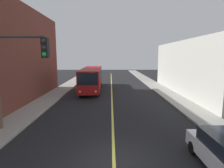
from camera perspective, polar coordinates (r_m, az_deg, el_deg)
The scene contains 7 objects.
ground_plane at distance 9.20m, azimuth 0.61°, elevation -23.40°, with size 120.00×120.00×0.00m, color black.
sidewalk_left at distance 19.75m, azimuth -21.63°, elevation -6.08°, with size 2.50×90.00×0.15m, color gray.
sidewalk_right at distance 19.86m, azimuth 21.56°, elevation -5.99°, with size 2.50×90.00×0.15m, color gray.
lane_stripe_center at distance 23.31m, azimuth -0.07°, elevation -3.45°, with size 0.16×60.00×0.01m, color #D8CC4C.
building_right_warehouse at distance 27.65m, azimuth 31.62°, elevation 4.29°, with size 12.00×19.72×6.81m.
city_bus at distance 26.78m, azimuth -6.35°, elevation 1.99°, with size 2.82×12.20×3.20m.
traffic_signal_left_corner at distance 10.74m, azimuth -29.86°, elevation 4.42°, with size 3.75×0.48×6.00m.
Camera 1 is at (-0.15, -7.80, 4.87)m, focal length 29.21 mm.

